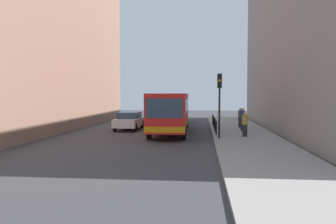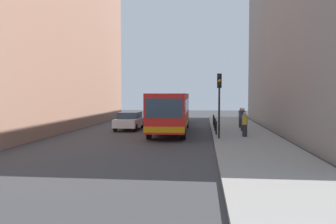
% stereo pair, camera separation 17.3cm
% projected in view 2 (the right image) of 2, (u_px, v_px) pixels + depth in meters
% --- Properties ---
extents(ground_plane, '(80.00, 80.00, 0.00)m').
position_uv_depth(ground_plane, '(166.00, 137.00, 23.81)').
color(ground_plane, '#38383A').
extents(sidewalk, '(4.40, 40.00, 0.15)m').
position_uv_depth(sidewalk, '(246.00, 137.00, 23.24)').
color(sidewalk, gray).
rests_on(sidewalk, ground).
extents(building_left, '(7.00, 32.00, 15.23)m').
position_uv_depth(building_left, '(33.00, 38.00, 28.60)').
color(building_left, '#936B56').
rests_on(building_left, ground).
extents(building_right, '(7.00, 32.00, 15.02)m').
position_uv_depth(building_right, '(322.00, 34.00, 26.19)').
color(building_right, gray).
rests_on(building_right, ground).
extents(bus, '(2.76, 11.07, 3.00)m').
position_uv_depth(bus, '(171.00, 110.00, 26.49)').
color(bus, red).
rests_on(bus, ground).
extents(car_beside_bus, '(1.90, 4.42, 1.48)m').
position_uv_depth(car_beside_bus, '(130.00, 120.00, 28.76)').
color(car_beside_bus, silver).
rests_on(car_beside_bus, ground).
extents(car_behind_bus, '(1.94, 4.44, 1.48)m').
position_uv_depth(car_behind_bus, '(178.00, 115.00, 35.56)').
color(car_behind_bus, navy).
rests_on(car_behind_bus, ground).
extents(traffic_light, '(0.28, 0.33, 4.10)m').
position_uv_depth(traffic_light, '(219.00, 93.00, 21.76)').
color(traffic_light, black).
rests_on(traffic_light, sidewalk).
extents(bollard_near, '(0.11, 0.11, 0.95)m').
position_uv_depth(bollard_near, '(216.00, 128.00, 24.07)').
color(bollard_near, black).
rests_on(bollard_near, sidewalk).
extents(bollard_mid, '(0.11, 0.11, 0.95)m').
position_uv_depth(bollard_mid, '(215.00, 125.00, 26.54)').
color(bollard_mid, black).
rests_on(bollard_mid, sidewalk).
extents(bollard_far, '(0.11, 0.11, 0.95)m').
position_uv_depth(bollard_far, '(214.00, 122.00, 29.00)').
color(bollard_far, black).
rests_on(bollard_far, sidewalk).
extents(bollard_farthest, '(0.11, 0.11, 0.95)m').
position_uv_depth(bollard_farthest, '(213.00, 120.00, 31.47)').
color(bollard_farthest, black).
rests_on(bollard_farthest, sidewalk).
extents(pedestrian_near_signal, '(0.38, 0.38, 1.63)m').
position_uv_depth(pedestrian_near_signal, '(245.00, 124.00, 22.87)').
color(pedestrian_near_signal, '#26262D').
rests_on(pedestrian_near_signal, sidewalk).
extents(pedestrian_mid_sidewalk, '(0.38, 0.38, 1.76)m').
position_uv_depth(pedestrian_mid_sidewalk, '(243.00, 119.00, 26.45)').
color(pedestrian_mid_sidewalk, '#26262D').
rests_on(pedestrian_mid_sidewalk, sidewalk).
extents(pedestrian_far_sidewalk, '(0.38, 0.38, 1.67)m').
position_uv_depth(pedestrian_far_sidewalk, '(241.00, 118.00, 29.14)').
color(pedestrian_far_sidewalk, '#26262D').
rests_on(pedestrian_far_sidewalk, sidewalk).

